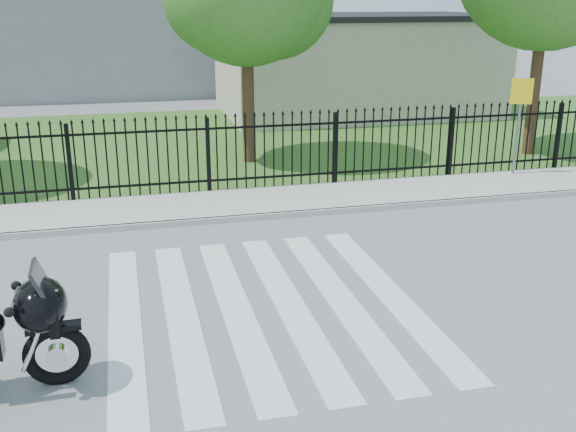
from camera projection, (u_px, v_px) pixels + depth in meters
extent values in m
plane|color=slate|center=(263.00, 307.00, 9.98)|extent=(120.00, 120.00, 0.00)
cube|color=#ADAAA3|center=(216.00, 205.00, 14.57)|extent=(40.00, 2.00, 0.12)
cube|color=#ADAAA3|center=(223.00, 220.00, 13.64)|extent=(40.00, 0.12, 0.12)
cube|color=#375F20|center=(184.00, 142.00, 21.03)|extent=(40.00, 12.00, 0.02)
cube|color=black|center=(209.00, 181.00, 15.40)|extent=(26.00, 0.04, 0.05)
cube|color=black|center=(207.00, 129.00, 15.02)|extent=(26.00, 0.04, 0.05)
cylinder|color=#382316|center=(248.00, 86.00, 17.96)|extent=(0.32, 0.32, 4.16)
cylinder|color=#382316|center=(537.00, 70.00, 18.76)|extent=(0.32, 0.32, 4.80)
cube|color=beige|center=(356.00, 67.00, 25.77)|extent=(10.00, 6.00, 3.50)
cube|color=black|center=(357.00, 17.00, 25.19)|extent=(10.20, 6.20, 0.20)
torus|color=black|center=(57.00, 355.00, 7.92)|extent=(0.78, 0.17, 0.78)
ellipsoid|color=black|center=(40.00, 305.00, 7.68)|extent=(0.63, 0.83, 0.61)
cylinder|color=slate|center=(518.00, 129.00, 16.57)|extent=(0.06, 0.06, 2.26)
cube|color=yellow|center=(522.00, 91.00, 16.26)|extent=(0.49, 0.23, 0.62)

